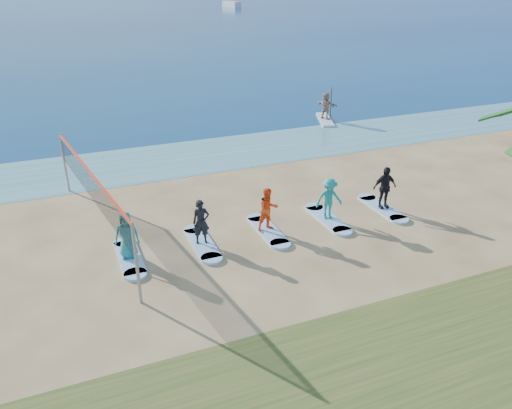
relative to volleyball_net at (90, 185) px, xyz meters
name	(u,v)px	position (x,y,z in m)	size (l,w,h in m)	color
ground	(303,256)	(5.95, -3.92, -1.90)	(600.00, 600.00, 0.00)	tan
shallow_water	(206,155)	(5.95, 6.58, -1.90)	(600.00, 600.00, 0.00)	teal
ocean	(59,2)	(5.95, 156.08, -1.90)	(600.00, 600.00, 0.00)	navy
volleyball_net	(90,185)	(0.00, 0.00, 0.00)	(1.41, 8.99, 2.50)	gray
paddleboard	(325,120)	(14.60, 9.89, -1.84)	(0.70, 3.00, 0.12)	silver
paddleboarder	(326,106)	(14.60, 9.89, -0.98)	(1.48, 0.47, 1.60)	tan
boat_offshore_b	(232,7)	(45.55, 112.39, -1.90)	(1.91, 6.12, 1.42)	silver
surfboard_0	(130,258)	(0.75, -2.00, -1.86)	(0.70, 2.20, 0.09)	#97C5E9
student_0	(127,235)	(0.75, -2.00, -1.04)	(0.75, 0.49, 1.54)	teal
surfboard_1	(202,243)	(3.16, -2.00, -1.86)	(0.70, 2.20, 0.09)	#97C5E9
student_1	(201,222)	(3.16, -2.00, -1.05)	(0.56, 0.37, 1.53)	black
surfboard_2	(268,231)	(5.56, -2.00, -1.86)	(0.70, 2.20, 0.09)	#97C5E9
student_2	(268,209)	(5.56, -2.00, -1.03)	(0.76, 0.59, 1.56)	#F65119
surfboard_3	(328,219)	(7.96, -2.00, -1.86)	(0.70, 2.20, 0.09)	#97C5E9
student_3	(329,199)	(7.96, -2.00, -1.04)	(1.00, 0.57, 1.55)	teal
surfboard_4	(382,208)	(10.37, -2.00, -1.86)	(0.70, 2.20, 0.09)	#97C5E9
student_4	(385,187)	(10.37, -2.00, -0.99)	(0.96, 0.40, 1.64)	black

